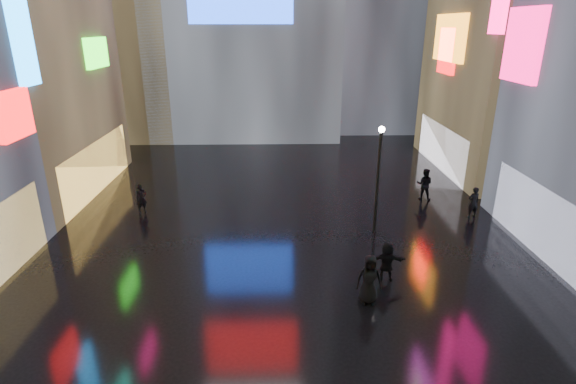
{
  "coord_description": "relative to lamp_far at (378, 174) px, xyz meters",
  "views": [
    {
      "loc": [
        -0.29,
        0.1,
        9.44
      ],
      "look_at": [
        0.0,
        12.0,
        5.0
      ],
      "focal_mm": 28.0,
      "sensor_mm": 36.0,
      "label": 1
    }
  ],
  "objects": [
    {
      "name": "ground",
      "position": [
        -4.39,
        0.22,
        -2.94
      ],
      "size": [
        140.0,
        140.0,
        0.0
      ],
      "primitive_type": "plane",
      "color": "black",
      "rests_on": "ground"
    },
    {
      "name": "lamp_far",
      "position": [
        0.0,
        0.0,
        0.0
      ],
      "size": [
        0.3,
        0.3,
        5.2
      ],
      "color": "black",
      "rests_on": "ground"
    },
    {
      "name": "pedestrian_4",
      "position": [
        -1.44,
        -5.86,
        -2.01
      ],
      "size": [
        0.95,
        0.66,
        1.87
      ],
      "primitive_type": "imported",
      "rotation": [
        0.0,
        0.0,
        -0.07
      ],
      "color": "black",
      "rests_on": "ground"
    },
    {
      "name": "pedestrian_5",
      "position": [
        -0.46,
        -4.37,
        -2.14
      ],
      "size": [
        1.53,
        0.6,
        1.61
      ],
      "primitive_type": "imported",
      "rotation": [
        0.0,
        0.0,
        3.06
      ],
      "color": "black",
      "rests_on": "ground"
    },
    {
      "name": "pedestrian_6",
      "position": [
        -11.93,
        2.68,
        -2.15
      ],
      "size": [
        0.69,
        0.65,
        1.59
      ],
      "primitive_type": "imported",
      "rotation": [
        0.0,
        0.0,
        0.65
      ],
      "color": "black",
      "rests_on": "ground"
    },
    {
      "name": "pedestrian_7",
      "position": [
        3.7,
        4.26,
        -2.03
      ],
      "size": [
        1.08,
        0.97,
        1.83
      ],
      "primitive_type": "imported",
      "rotation": [
        0.0,
        0.0,
        2.77
      ],
      "color": "black",
      "rests_on": "ground"
    },
    {
      "name": "umbrella_2",
      "position": [
        -1.44,
        -5.86,
        -0.62
      ],
      "size": [
        1.05,
        1.03,
        0.92
      ],
      "primitive_type": "imported",
      "rotation": [
        0.0,
        0.0,
        4.68
      ],
      "color": "black",
      "rests_on": "pedestrian_4"
    },
    {
      "name": "pedestrian_8",
      "position": [
        5.45,
        1.64,
        -2.12
      ],
      "size": [
        0.66,
        0.48,
        1.65
      ],
      "primitive_type": "imported",
      "rotation": [
        0.0,
        0.0,
        3.29
      ],
      "color": "black",
      "rests_on": "ground"
    }
  ]
}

